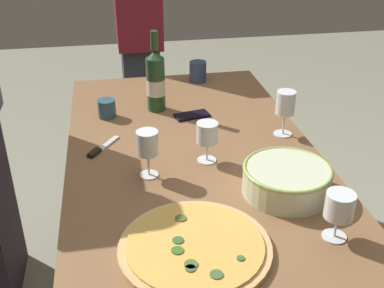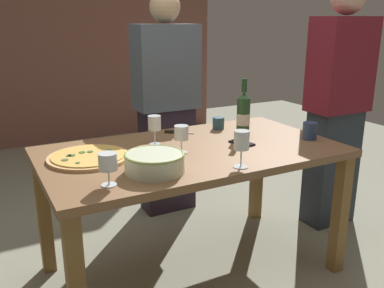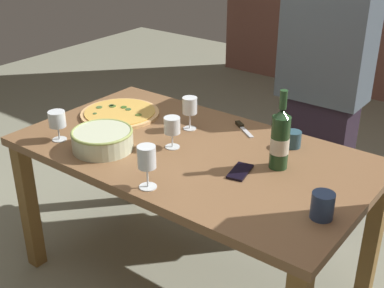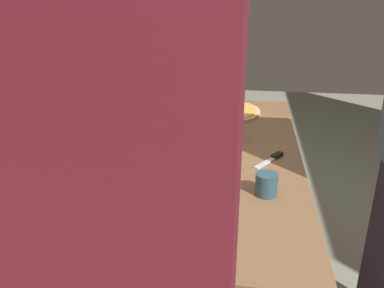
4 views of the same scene
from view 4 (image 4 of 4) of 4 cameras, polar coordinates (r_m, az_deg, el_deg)
name	(u,v)px [view 4 (image 4 of 4)]	position (r m, az deg, el deg)	size (l,w,h in m)	color
dining_table	(192,170)	(1.75, 0.00, -3.62)	(1.60, 0.90, 0.75)	brown
pizza	(222,111)	(2.20, 4.28, 4.71)	(0.41, 0.41, 0.03)	#E2AD6E
serving_bowl	(153,113)	(2.03, -5.49, 4.34)	(0.28, 0.28, 0.09)	beige
wine_bottle	(201,160)	(1.29, 1.33, -2.22)	(0.08, 0.08, 0.34)	#234624
wine_glass_near_pizza	(235,115)	(1.79, 6.11, 4.03)	(0.07, 0.07, 0.16)	white
wine_glass_by_bottle	(186,121)	(1.76, -0.85, 3.32)	(0.07, 0.07, 0.15)	white
wine_glass_far_left	(152,91)	(2.25, -5.59, 7.42)	(0.08, 0.08, 0.14)	white
wine_glass_far_right	(100,122)	(1.70, -12.83, 3.03)	(0.07, 0.07, 0.18)	white
cup_amber	(98,230)	(1.12, -13.12, -11.64)	(0.08, 0.08, 0.10)	navy
cup_ceramic	(266,184)	(1.37, 10.42, -5.61)	(0.07, 0.07, 0.08)	#2D505F
cell_phone	(166,179)	(1.46, -3.61, -4.88)	(0.07, 0.14, 0.01)	black
pizza_knife	(272,158)	(1.64, 11.23, -2.01)	(0.16, 0.12, 0.02)	silver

